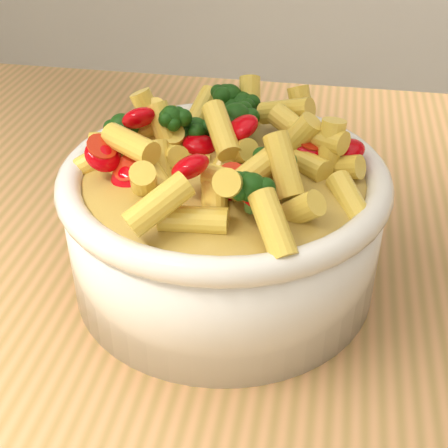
# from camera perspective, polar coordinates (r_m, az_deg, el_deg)

# --- Properties ---
(table) EXTENTS (1.20, 0.80, 0.90)m
(table) POSITION_cam_1_polar(r_m,az_deg,el_deg) (0.55, -1.43, -12.63)
(table) COLOR tan
(table) RESTS_ON ground
(serving_bowl) EXTENTS (0.23, 0.23, 0.10)m
(serving_bowl) POSITION_cam_1_polar(r_m,az_deg,el_deg) (0.45, 0.00, 0.13)
(serving_bowl) COLOR white
(serving_bowl) RESTS_ON table
(pasta_salad) EXTENTS (0.18, 0.18, 0.04)m
(pasta_salad) POSITION_cam_1_polar(r_m,az_deg,el_deg) (0.42, 0.00, 7.06)
(pasta_salad) COLOR #F5D84D
(pasta_salad) RESTS_ON serving_bowl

